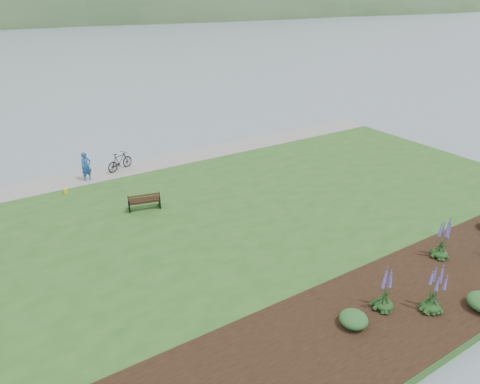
% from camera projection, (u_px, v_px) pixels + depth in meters
% --- Properties ---
extents(ground, '(600.00, 600.00, 0.00)m').
position_uv_depth(ground, '(210.00, 213.00, 21.09)').
color(ground, slate).
rests_on(ground, ground).
extents(lawn, '(34.00, 20.00, 0.40)m').
position_uv_depth(lawn, '(231.00, 227.00, 19.47)').
color(lawn, '#27531D').
rests_on(lawn, ground).
extents(shoreline_path, '(34.00, 2.20, 0.03)m').
position_uv_depth(shoreline_path, '(156.00, 163.00, 26.22)').
color(shoreline_path, gray).
rests_on(shoreline_path, lawn).
extents(garden_bed, '(24.00, 4.40, 0.04)m').
position_uv_depth(garden_bed, '(421.00, 293.00, 14.83)').
color(garden_bed, black).
rests_on(garden_bed, lawn).
extents(far_hillside, '(580.00, 80.00, 38.00)m').
position_uv_depth(far_hillside, '(42.00, 23.00, 161.37)').
color(far_hillside, '#31522E').
rests_on(far_hillside, ground).
extents(park_bench, '(1.59, 0.94, 0.93)m').
position_uv_depth(park_bench, '(144.00, 201.00, 20.39)').
color(park_bench, black).
rests_on(park_bench, lawn).
extents(person, '(0.81, 0.66, 1.93)m').
position_uv_depth(person, '(86.00, 164.00, 23.39)').
color(person, navy).
rests_on(person, lawn).
extents(bicycle_b, '(1.21, 1.85, 1.08)m').
position_uv_depth(bicycle_b, '(120.00, 161.00, 25.00)').
color(bicycle_b, black).
rests_on(bicycle_b, lawn).
extents(pannier, '(0.18, 0.26, 0.26)m').
position_uv_depth(pannier, '(65.00, 191.00, 22.22)').
color(pannier, '#D0CB18').
rests_on(pannier, lawn).
extents(echium_0, '(0.62, 0.62, 1.80)m').
position_uv_depth(echium_0, '(434.00, 291.00, 13.67)').
color(echium_0, '#133413').
rests_on(echium_0, garden_bed).
extents(echium_1, '(0.62, 0.62, 1.91)m').
position_uv_depth(echium_1, '(443.00, 239.00, 16.48)').
color(echium_1, '#133413').
rests_on(echium_1, garden_bed).
extents(echium_4, '(0.62, 0.62, 1.81)m').
position_uv_depth(echium_4, '(386.00, 290.00, 13.76)').
color(echium_4, '#133413').
rests_on(echium_4, garden_bed).
extents(shrub_0, '(0.90, 0.90, 0.45)m').
position_uv_depth(shrub_0, '(354.00, 319.00, 13.26)').
color(shrub_0, '#1E4C21').
rests_on(shrub_0, garden_bed).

